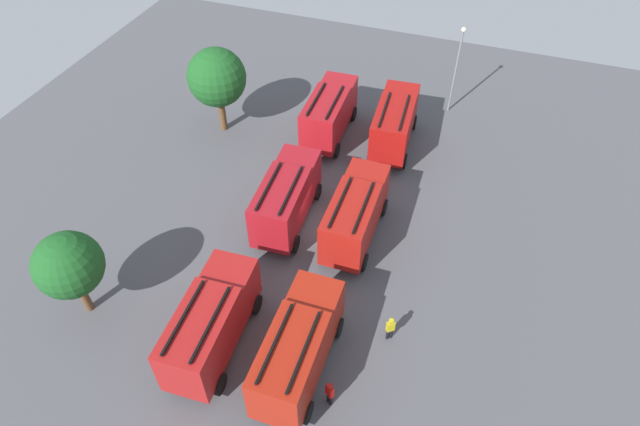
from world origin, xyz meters
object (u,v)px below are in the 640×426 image
Objects in this scene: fire_truck_2 at (395,122)px; firefighter_1 at (390,328)px; fire_truck_1 at (355,213)px; fire_truck_5 at (329,112)px; fire_truck_0 at (298,347)px; fire_truck_4 at (286,197)px; firefighter_0 at (291,163)px; tree_0 at (69,265)px; lamppost at (457,64)px; firefighter_2 at (330,393)px; tree_1 at (217,78)px; traffic_cone_0 at (382,181)px; fire_truck_3 at (211,322)px.

fire_truck_2 is 4.57× the size of firefighter_1.
fire_truck_1 and fire_truck_5 have the same top height.
fire_truck_0 is 0.99× the size of fire_truck_4.
firefighter_0 is 0.29× the size of tree_0.
lamppost is at bearing -114.55° from firefighter_0.
fire_truck_5 reaches higher than firefighter_2.
tree_0 is (-10.01, 7.83, 1.56)m from fire_truck_4.
fire_truck_0 is 19.81m from fire_truck_5.
firefighter_2 is at bearing -140.92° from tree_1.
fire_truck_4 reaches higher than firefighter_2.
fire_truck_3 is at bearing 161.95° from traffic_cone_0.
fire_truck_0 is at bearing 126.78° from firefighter_0.
tree_1 reaches higher than firefighter_2.
fire_truck_0 is 10.61m from fire_truck_4.
fire_truck_5 is 4.40× the size of firefighter_2.
fire_truck_3 is 1.33× the size of tree_0.
fire_truck_1 is 4.49× the size of firefighter_1.
fire_truck_4 is 1.11× the size of tree_1.
fire_truck_5 is at bearing 13.61° from fire_truck_0.
fire_truck_3 is at bearing 163.63° from lamppost.
fire_truck_2 is 1.04× the size of lamppost.
fire_truck_4 is at bearing 13.79° from firefighter_1.
lamppost reaches higher than firefighter_1.
fire_truck_0 is at bearing 178.77° from traffic_cone_0.
lamppost is (16.09, -7.51, 1.96)m from fire_truck_4.
fire_truck_1 is at bearing -92.75° from fire_truck_4.
fire_truck_3 is at bearing 162.89° from fire_truck_2.
fire_truck_0 is at bearing -158.53° from fire_truck_4.
fire_truck_1 is 0.99× the size of fire_truck_3.
tree_1 is at bearing 2.05° from tree_0.
fire_truck_5 is 1.32× the size of tree_0.
fire_truck_2 is at bearing -139.10° from firefighter_2.
fire_truck_1 is 9.89m from fire_truck_2.
fire_truck_3 reaches higher than traffic_cone_0.
fire_truck_1 is at bearing -120.61° from tree_1.
traffic_cone_0 is at bearing 166.05° from lamppost.
firefighter_2 is at bearing -170.12° from fire_truck_1.
firefighter_1 is at bearing -129.76° from tree_1.
fire_truck_0 is 9.76× the size of traffic_cone_0.
fire_truck_0 is 4.61m from fire_truck_3.
tree_0 is 0.78× the size of lamppost.
tree_0 is at bearing -57.90° from firefighter_2.
fire_truck_2 is 7.15m from lamppost.
fire_truck_2 is at bearing -27.49° from fire_truck_4.
firefighter_0 is at bearing 98.06° from traffic_cone_0.
fire_truck_4 is (9.59, 4.53, 0.00)m from fire_truck_0.
fire_truck_1 is 7.54m from firefighter_1.
fire_truck_3 is 1.04× the size of lamppost.
firefighter_2 is at bearing -152.52° from fire_truck_4.
firefighter_0 is (-5.50, 5.93, -1.25)m from fire_truck_2.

